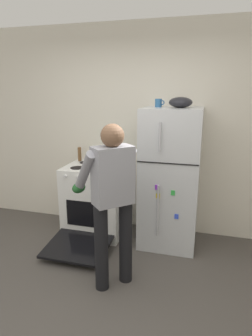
{
  "coord_description": "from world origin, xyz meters",
  "views": [
    {
      "loc": [
        0.84,
        -1.81,
        1.88
      ],
      "look_at": [
        -0.03,
        1.32,
        1.0
      ],
      "focal_mm": 30.91,
      "sensor_mm": 36.0,
      "label": 1
    }
  ],
  "objects": [
    {
      "name": "person_cook",
      "position": [
        0.04,
        0.6,
        0.95
      ],
      "size": [
        0.66,
        0.7,
        1.6
      ],
      "color": "black",
      "rests_on": "ground"
    },
    {
      "name": "refrigerator",
      "position": [
        0.46,
        1.57,
        0.84
      ],
      "size": [
        0.68,
        0.72,
        1.68
      ],
      "color": "silver",
      "rests_on": "ground"
    },
    {
      "name": "pepper_mill",
      "position": [
        -0.81,
        1.77,
        1.02
      ],
      "size": [
        0.05,
        0.05,
        0.19
      ],
      "primitive_type": "cylinder",
      "color": "brown",
      "rests_on": "stove_range"
    },
    {
      "name": "coffee_mug",
      "position": [
        0.29,
        1.62,
        1.73
      ],
      "size": [
        0.11,
        0.08,
        0.1
      ],
      "color": "#2D6093",
      "rests_on": "refrigerator"
    },
    {
      "name": "kitchen_wall_back",
      "position": [
        0.0,
        1.95,
        1.35
      ],
      "size": [
        6.0,
        0.1,
        2.7
      ],
      "primitive_type": "cube",
      "color": "silver",
      "rests_on": "ground"
    },
    {
      "name": "red_pot",
      "position": [
        -0.35,
        1.52,
        0.99
      ],
      "size": [
        0.34,
        0.24,
        0.11
      ],
      "color": "#236638",
      "rests_on": "stove_range"
    },
    {
      "name": "stove_range",
      "position": [
        -0.51,
        1.55,
        0.45
      ],
      "size": [
        0.76,
        1.23,
        0.93
      ],
      "color": "white",
      "rests_on": "ground"
    },
    {
      "name": "mixing_bowl",
      "position": [
        0.54,
        1.57,
        1.74
      ],
      "size": [
        0.26,
        0.26,
        0.12
      ],
      "primitive_type": "ellipsoid",
      "color": "black",
      "rests_on": "refrigerator"
    },
    {
      "name": "ground",
      "position": [
        0.0,
        0.0,
        0.0
      ],
      "size": [
        8.0,
        8.0,
        0.0
      ],
      "primitive_type": "plane",
      "color": "#4C4742"
    }
  ]
}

